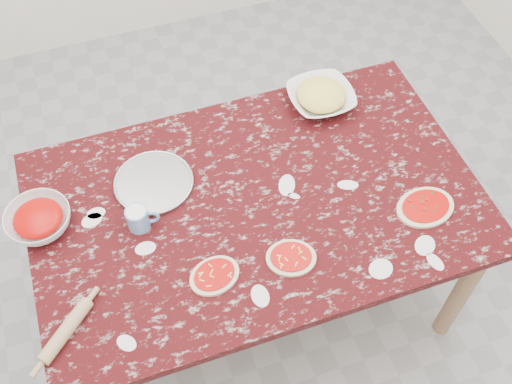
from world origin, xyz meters
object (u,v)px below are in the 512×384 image
object	(u,v)px
worktable	(256,213)
rolling_pin	(66,330)
pizza_tray	(154,183)
flour_mug	(139,218)
sauce_bowl	(39,220)
cheese_bowl	(321,98)

from	to	relation	value
worktable	rolling_pin	distance (m)	0.78
rolling_pin	worktable	bearing A→B (deg)	21.67
pizza_tray	flour_mug	size ratio (longest dim) A/B	2.50
worktable	rolling_pin	size ratio (longest dim) A/B	7.18
sauce_bowl	pizza_tray	bearing A→B (deg)	6.98
cheese_bowl	pizza_tray	bearing A→B (deg)	-166.54
pizza_tray	rolling_pin	world-z (taller)	rolling_pin
pizza_tray	cheese_bowl	bearing A→B (deg)	13.46
worktable	pizza_tray	distance (m)	0.39
sauce_bowl	rolling_pin	distance (m)	0.43
cheese_bowl	flour_mug	bearing A→B (deg)	-157.59
pizza_tray	cheese_bowl	world-z (taller)	cheese_bowl
flour_mug	rolling_pin	xyz separation A→B (m)	(-0.30, -0.31, -0.02)
pizza_tray	rolling_pin	distance (m)	0.61
worktable	flour_mug	world-z (taller)	flour_mug
worktable	rolling_pin	xyz separation A→B (m)	(-0.72, -0.28, 0.11)
pizza_tray	cheese_bowl	distance (m)	0.75
pizza_tray	flour_mug	bearing A→B (deg)	-118.03
sauce_bowl	cheese_bowl	xyz separation A→B (m)	(1.14, 0.23, -0.00)
worktable	cheese_bowl	size ratio (longest dim) A/B	6.19
rolling_pin	pizza_tray	bearing A→B (deg)	50.81
worktable	cheese_bowl	xyz separation A→B (m)	(0.40, 0.37, 0.11)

